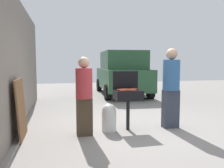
# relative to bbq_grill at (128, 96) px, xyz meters

# --- Properties ---
(ground_plane) EXTENTS (24.00, 24.00, 0.00)m
(ground_plane) POSITION_rel_bbq_grill_xyz_m (0.18, 0.19, -0.76)
(ground_plane) COLOR gray
(house_wall_side) EXTENTS (0.24, 8.00, 3.03)m
(house_wall_side) POSITION_rel_bbq_grill_xyz_m (-2.51, 1.19, 0.76)
(house_wall_side) COLOR slate
(house_wall_side) RESTS_ON ground
(bbq_grill) EXTENTS (0.60, 0.44, 0.90)m
(bbq_grill) POSITION_rel_bbq_grill_xyz_m (0.00, 0.00, 0.00)
(bbq_grill) COLOR black
(bbq_grill) RESTS_ON ground
(grill_lid_open) EXTENTS (0.60, 0.05, 0.42)m
(grill_lid_open) POSITION_rel_bbq_grill_xyz_m (0.00, 0.22, 0.35)
(grill_lid_open) COLOR black
(grill_lid_open) RESTS_ON bbq_grill
(hot_dog_0) EXTENTS (0.13, 0.03, 0.03)m
(hot_dog_0) POSITION_rel_bbq_grill_xyz_m (0.02, 0.04, 0.15)
(hot_dog_0) COLOR #AD4228
(hot_dog_0) RESTS_ON bbq_grill
(hot_dog_1) EXTENTS (0.13, 0.04, 0.03)m
(hot_dog_1) POSITION_rel_bbq_grill_xyz_m (0.19, 0.12, 0.15)
(hot_dog_1) COLOR #AD4228
(hot_dog_1) RESTS_ON bbq_grill
(hot_dog_2) EXTENTS (0.13, 0.03, 0.03)m
(hot_dog_2) POSITION_rel_bbq_grill_xyz_m (-0.14, -0.03, 0.15)
(hot_dog_2) COLOR #B74C33
(hot_dog_2) RESTS_ON bbq_grill
(hot_dog_3) EXTENTS (0.13, 0.03, 0.03)m
(hot_dog_3) POSITION_rel_bbq_grill_xyz_m (0.09, -0.10, 0.15)
(hot_dog_3) COLOR #AD4228
(hot_dog_3) RESTS_ON bbq_grill
(hot_dog_4) EXTENTS (0.13, 0.04, 0.03)m
(hot_dog_4) POSITION_rel_bbq_grill_xyz_m (-0.06, 0.12, 0.15)
(hot_dog_4) COLOR #AD4228
(hot_dog_4) RESTS_ON bbq_grill
(hot_dog_5) EXTENTS (0.13, 0.03, 0.03)m
(hot_dog_5) POSITION_rel_bbq_grill_xyz_m (-0.15, -0.06, 0.15)
(hot_dog_5) COLOR #C6593D
(hot_dog_5) RESTS_ON bbq_grill
(hot_dog_6) EXTENTS (0.13, 0.03, 0.03)m
(hot_dog_6) POSITION_rel_bbq_grill_xyz_m (-0.18, -0.15, 0.15)
(hot_dog_6) COLOR #AD4228
(hot_dog_6) RESTS_ON bbq_grill
(hot_dog_7) EXTENTS (0.13, 0.03, 0.03)m
(hot_dog_7) POSITION_rel_bbq_grill_xyz_m (-0.15, -0.10, 0.15)
(hot_dog_7) COLOR #AD4228
(hot_dog_7) RESTS_ON bbq_grill
(hot_dog_8) EXTENTS (0.13, 0.03, 0.03)m
(hot_dog_8) POSITION_rel_bbq_grill_xyz_m (-0.04, -0.14, 0.15)
(hot_dog_8) COLOR #AD4228
(hot_dog_8) RESTS_ON bbq_grill
(hot_dog_9) EXTENTS (0.13, 0.04, 0.03)m
(hot_dog_9) POSITION_rel_bbq_grill_xyz_m (-0.05, 0.09, 0.15)
(hot_dog_9) COLOR #B74C33
(hot_dog_9) RESTS_ON bbq_grill
(hot_dog_10) EXTENTS (0.13, 0.03, 0.03)m
(hot_dog_10) POSITION_rel_bbq_grill_xyz_m (0.10, 0.08, 0.15)
(hot_dog_10) COLOR #B74C33
(hot_dog_10) RESTS_ON bbq_grill
(hot_dog_11) EXTENTS (0.13, 0.03, 0.03)m
(hot_dog_11) POSITION_rel_bbq_grill_xyz_m (-0.18, 0.01, 0.15)
(hot_dog_11) COLOR #AD4228
(hot_dog_11) RESTS_ON bbq_grill
(hot_dog_12) EXTENTS (0.13, 0.03, 0.03)m
(hot_dog_12) POSITION_rel_bbq_grill_xyz_m (0.01, -0.01, 0.15)
(hot_dog_12) COLOR #AD4228
(hot_dog_12) RESTS_ON bbq_grill
(hot_dog_13) EXTENTS (0.13, 0.04, 0.03)m
(hot_dog_13) POSITION_rel_bbq_grill_xyz_m (-0.18, 0.07, 0.15)
(hot_dog_13) COLOR #C6593D
(hot_dog_13) RESTS_ON bbq_grill
(hot_dog_14) EXTENTS (0.13, 0.04, 0.03)m
(hot_dog_14) POSITION_rel_bbq_grill_xyz_m (0.08, -0.14, 0.15)
(hot_dog_14) COLOR #C6593D
(hot_dog_14) RESTS_ON bbq_grill
(propane_tank) EXTENTS (0.32, 0.32, 0.62)m
(propane_tank) POSITION_rel_bbq_grill_xyz_m (-0.44, -0.03, -0.44)
(propane_tank) COLOR silver
(propane_tank) RESTS_ON ground
(person_left) EXTENTS (0.34, 0.34, 1.63)m
(person_left) POSITION_rel_bbq_grill_xyz_m (-1.01, -0.20, 0.13)
(person_left) COLOR #3F3323
(person_left) RESTS_ON ground
(person_right) EXTENTS (0.39, 0.39, 1.84)m
(person_right) POSITION_rel_bbq_grill_xyz_m (1.02, -0.06, 0.24)
(person_right) COLOR #333847
(person_right) RESTS_ON ground
(parked_minivan) EXTENTS (2.25, 4.51, 2.02)m
(parked_minivan) POSITION_rel_bbq_grill_xyz_m (1.40, 5.56, 0.27)
(parked_minivan) COLOR #234C2D
(parked_minivan) RESTS_ON ground
(leaning_board) EXTENTS (0.11, 0.90, 1.19)m
(leaning_board) POSITION_rel_bbq_grill_xyz_m (-2.26, -0.04, -0.16)
(leaning_board) COLOR brown
(leaning_board) RESTS_ON ground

